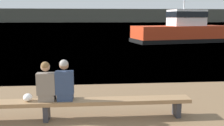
# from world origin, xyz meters

# --- Properties ---
(water_surface) EXTENTS (240.00, 240.00, 0.00)m
(water_surface) POSITION_xyz_m (0.00, 126.38, 0.00)
(water_surface) COLOR #5684A3
(water_surface) RESTS_ON ground
(far_shoreline) EXTENTS (600.00, 12.00, 7.54)m
(far_shoreline) POSITION_xyz_m (0.00, 145.54, 3.77)
(far_shoreline) COLOR #4C4C42
(far_shoreline) RESTS_ON ground
(bench_main) EXTENTS (7.03, 0.41, 0.49)m
(bench_main) POSITION_xyz_m (-0.53, 3.18, 0.40)
(bench_main) COLOR #8E6B47
(bench_main) RESTS_ON ground
(person_left) EXTENTS (0.42, 0.40, 0.96)m
(person_left) POSITION_xyz_m (-0.51, 3.18, 0.90)
(person_left) COLOR #70665B
(person_left) RESTS_ON bench_main
(person_right) EXTENTS (0.42, 0.41, 1.00)m
(person_right) POSITION_xyz_m (-0.08, 3.18, 0.93)
(person_right) COLOR navy
(person_right) RESTS_ON bench_main
(shopping_bag) EXTENTS (0.21, 0.24, 0.18)m
(shopping_bag) POSITION_xyz_m (-0.96, 3.19, 0.58)
(shopping_bag) COLOR white
(shopping_bag) RESTS_ON bench_main
(tugboat_red) EXTENTS (10.62, 5.52, 6.07)m
(tugboat_red) POSITION_xyz_m (9.93, 22.48, 1.04)
(tugboat_red) COLOR red
(tugboat_red) RESTS_ON water_surface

